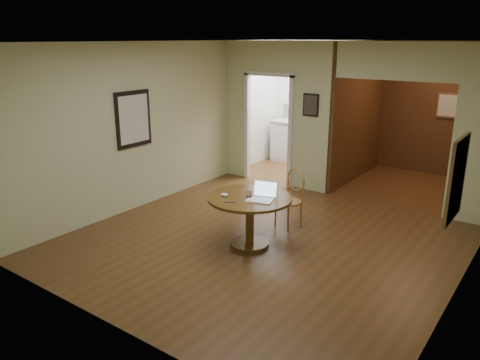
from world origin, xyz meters
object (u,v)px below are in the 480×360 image
Objects in this scene: dining_table at (250,210)px; open_laptop at (262,195)px; chair at (291,195)px; closed_laptop at (265,192)px.

open_laptop reaches higher than dining_table.
chair reaches higher than dining_table.
closed_laptop is at bearing 70.69° from dining_table.
closed_laptop is at bearing 97.58° from open_laptop.
dining_table is at bearing -83.01° from chair.
dining_table is 1.27× the size of chair.
chair is (0.11, 0.93, -0.03)m from dining_table.
open_laptop is at bearing -73.89° from closed_laptop.
chair is 2.27× the size of open_laptop.
chair is 0.97m from open_laptop.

